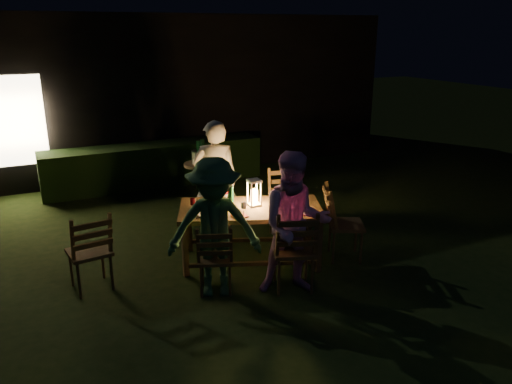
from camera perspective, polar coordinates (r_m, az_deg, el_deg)
name	(u,v)px	position (r m, az deg, el deg)	size (l,w,h in m)	color
garden_envelope	(147,89)	(12.11, -12.40, 11.44)	(40.00, 40.00, 3.20)	black
dining_table	(251,213)	(6.37, -0.63, -2.37)	(2.00, 1.48, 0.75)	#483218
chair_near_left	(216,270)	(5.82, -4.63, -8.86)	(0.53, 0.55, 0.89)	#483218
chair_near_right	(293,264)	(5.85, 4.30, -8.18)	(0.61, 0.63, 1.05)	#483218
chair_far_left	(216,219)	(7.22, -4.55, -3.12)	(0.59, 0.61, 0.98)	#483218
chair_far_right	(285,217)	(7.27, 3.34, -2.83)	(0.58, 0.60, 1.02)	#483218
chair_end	(344,236)	(6.69, 9.99, -4.97)	(0.65, 0.63, 1.03)	#483218
chair_spare	(91,265)	(6.13, -18.33, -7.93)	(0.51, 0.54, 1.02)	#483218
person_house_side	(215,181)	(7.08, -4.67, 1.31)	(0.63, 0.41, 1.73)	beige
person_opp_right	(295,224)	(5.60, 4.49, -3.69)	(0.81, 0.63, 1.66)	#CF8EC6
person_opp_left	(214,228)	(5.55, -4.77, -4.16)	(1.04, 0.60, 1.61)	#306037
lantern	(254,194)	(6.34, -0.21, -0.24)	(0.16, 0.16, 0.35)	white
plate_far_left	(208,202)	(6.54, -5.56, -1.14)	(0.25, 0.25, 0.01)	white
plate_near_left	(207,214)	(6.13, -5.65, -2.49)	(0.25, 0.25, 0.01)	white
plate_far_right	(284,200)	(6.59, 3.17, -0.94)	(0.25, 0.25, 0.01)	white
plate_near_right	(288,212)	(6.18, 3.67, -2.27)	(0.25, 0.25, 0.01)	white
wineglass_a	(227,194)	(6.57, -3.39, -0.26)	(0.06, 0.06, 0.18)	#59070F
wineglass_b	(193,205)	(6.20, -7.22, -1.50)	(0.06, 0.06, 0.18)	#59070F
wineglass_c	(276,208)	(6.08, 2.35, -1.79)	(0.06, 0.06, 0.18)	#59070F
wineglass_d	(297,195)	(6.55, 4.70, -0.35)	(0.06, 0.06, 0.18)	#59070F
wineglass_e	(244,209)	(6.03, -1.41, -1.95)	(0.06, 0.06, 0.18)	silver
bottle_table	(231,197)	(6.29, -2.91, -0.60)	(0.07, 0.07, 0.28)	#0F471E
napkin_left	(240,216)	(6.04, -1.87, -2.76)	(0.18, 0.14, 0.01)	red
napkin_right	(297,214)	(6.12, 4.69, -2.52)	(0.18, 0.14, 0.01)	red
phone	(201,217)	(6.06, -6.32, -2.80)	(0.14, 0.07, 0.01)	black
side_table	(201,169)	(8.40, -6.28, 2.68)	(0.57, 0.57, 0.77)	olive
ice_bucket	(201,157)	(8.35, -6.33, 4.01)	(0.30, 0.30, 0.22)	#A5A8AD
bottle_bucket_a	(199,155)	(8.29, -6.57, 4.25)	(0.07, 0.07, 0.32)	#0F471E
bottle_bucket_b	(203,153)	(8.39, -6.11, 4.44)	(0.07, 0.07, 0.32)	#0F471E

